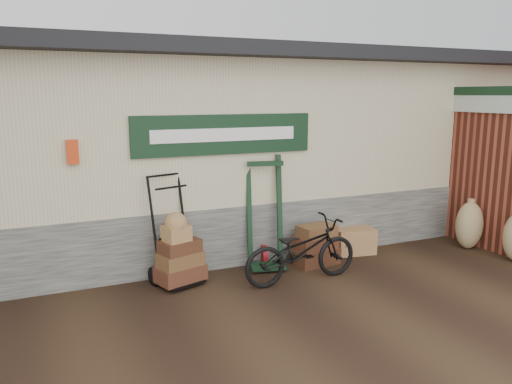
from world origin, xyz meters
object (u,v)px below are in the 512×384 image
suitcase_stack (315,244)px  bicycle (301,247)px  porter_trolley (172,229)px  wicker_hamper (354,241)px  green_barrow (265,212)px

suitcase_stack → bicycle: bicycle is taller
porter_trolley → suitcase_stack: bearing=-20.7°
suitcase_stack → bicycle: (-0.54, -0.55, 0.19)m
bicycle → porter_trolley: bearing=65.7°
suitcase_stack → bicycle: 0.79m
porter_trolley → wicker_hamper: porter_trolley is taller
porter_trolley → wicker_hamper: (2.96, 0.08, -0.54)m
porter_trolley → bicycle: size_ratio=0.89×
porter_trolley → wicker_hamper: bearing=-15.8°
porter_trolley → green_barrow: green_barrow is taller
green_barrow → suitcase_stack: 0.91m
wicker_hamper → bicycle: bicycle is taller
porter_trolley → green_barrow: (1.40, 0.08, 0.07)m
porter_trolley → green_barrow: bearing=-13.9°
suitcase_stack → wicker_hamper: bearing=13.6°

